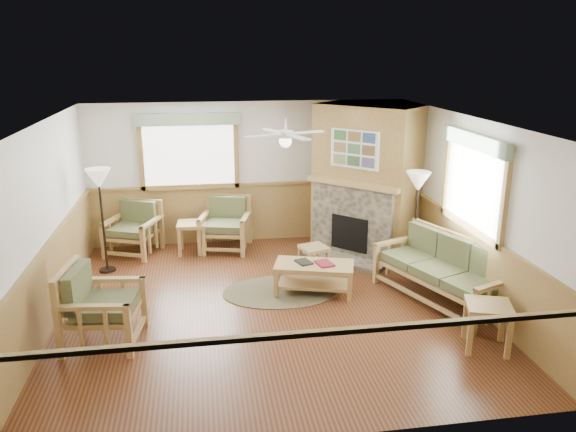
{
  "coord_description": "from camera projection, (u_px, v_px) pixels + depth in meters",
  "views": [
    {
      "loc": [
        -0.91,
        -7.5,
        3.65
      ],
      "look_at": [
        0.4,
        0.7,
        1.15
      ],
      "focal_mm": 35.0,
      "sensor_mm": 36.0,
      "label": 1
    }
  ],
  "objects": [
    {
      "name": "fireplace",
      "position": [
        366.0,
        180.0,
        10.14
      ],
      "size": [
        3.11,
        3.11,
        2.7
      ],
      "primitive_type": null,
      "rotation": [
        0.0,
        0.0,
        -0.79
      ],
      "color": "olive",
      "rests_on": "floor"
    },
    {
      "name": "book_red",
      "position": [
        325.0,
        263.0,
        8.54
      ],
      "size": [
        0.28,
        0.34,
        0.03
      ],
      "primitive_type": "cube",
      "rotation": [
        0.0,
        0.0,
        0.23
      ],
      "color": "maroon",
      "rests_on": "coffee_table"
    },
    {
      "name": "wall_left",
      "position": [
        44.0,
        228.0,
        7.44
      ],
      "size": [
        0.02,
        6.0,
        2.7
      ],
      "primitive_type": "cube",
      "color": "silver",
      "rests_on": "floor"
    },
    {
      "name": "armchair_back_right",
      "position": [
        225.0,
        225.0,
        10.46
      ],
      "size": [
        1.05,
        1.05,
        0.97
      ],
      "primitive_type": null,
      "rotation": [
        0.0,
        0.0,
        -0.26
      ],
      "color": "tan",
      "rests_on": "floor"
    },
    {
      "name": "end_table_chairs",
      "position": [
        192.0,
        238.0,
        10.33
      ],
      "size": [
        0.54,
        0.52,
        0.58
      ],
      "primitive_type": null,
      "rotation": [
        0.0,
        0.0,
        -0.05
      ],
      "color": "tan",
      "rests_on": "floor"
    },
    {
      "name": "braided_rug",
      "position": [
        282.0,
        291.0,
        8.74
      ],
      "size": [
        1.88,
        1.88,
        0.01
      ],
      "primitive_type": "cylinder",
      "rotation": [
        0.0,
        0.0,
        0.02
      ],
      "color": "brown",
      "rests_on": "floor"
    },
    {
      "name": "end_table_sofa",
      "position": [
        487.0,
        326.0,
        7.02
      ],
      "size": [
        0.68,
        0.67,
        0.61
      ],
      "primitive_type": null,
      "rotation": [
        0.0,
        0.0,
        -0.33
      ],
      "color": "tan",
      "rests_on": "floor"
    },
    {
      "name": "window_back",
      "position": [
        187.0,
        112.0,
        10.19
      ],
      "size": [
        1.9,
        0.16,
        1.5
      ],
      "primitive_type": null,
      "color": "white",
      "rests_on": "wall_back"
    },
    {
      "name": "wall_right",
      "position": [
        468.0,
        209.0,
        8.35
      ],
      "size": [
        0.02,
        6.0,
        2.7
      ],
      "primitive_type": "cube",
      "color": "silver",
      "rests_on": "floor"
    },
    {
      "name": "sofa",
      "position": [
        441.0,
        271.0,
        8.31
      ],
      "size": [
        2.26,
        1.57,
        0.96
      ],
      "primitive_type": null,
      "rotation": [
        0.0,
        0.0,
        -1.19
      ],
      "color": "tan",
      "rests_on": "floor"
    },
    {
      "name": "wall_front",
      "position": [
        309.0,
        313.0,
        5.06
      ],
      "size": [
        6.0,
        0.02,
        2.7
      ],
      "primitive_type": "cube",
      "color": "silver",
      "rests_on": "floor"
    },
    {
      "name": "floor",
      "position": [
        269.0,
        305.0,
        8.29
      ],
      "size": [
        6.0,
        6.0,
        0.01
      ],
      "primitive_type": "cube",
      "color": "#572E18",
      "rests_on": "ground"
    },
    {
      "name": "armchair_back_left",
      "position": [
        133.0,
        229.0,
        10.23
      ],
      "size": [
        1.1,
        1.1,
        0.95
      ],
      "primitive_type": null,
      "rotation": [
        0.0,
        0.0,
        -0.38
      ],
      "color": "tan",
      "rests_on": "floor"
    },
    {
      "name": "wall_back",
      "position": [
        248.0,
        173.0,
        10.73
      ],
      "size": [
        6.0,
        0.02,
        2.7
      ],
      "primitive_type": "cube",
      "color": "silver",
      "rests_on": "floor"
    },
    {
      "name": "floor_lamp_right",
      "position": [
        415.0,
        224.0,
        9.19
      ],
      "size": [
        0.53,
        0.53,
        1.76
      ],
      "primitive_type": null,
      "rotation": [
        0.0,
        0.0,
        0.43
      ],
      "color": "black",
      "rests_on": "floor"
    },
    {
      "name": "ceiling",
      "position": [
        267.0,
        121.0,
        7.51
      ],
      "size": [
        6.0,
        6.0,
        0.01
      ],
      "primitive_type": "cube",
      "color": "white",
      "rests_on": "floor"
    },
    {
      "name": "book_dark",
      "position": [
        304.0,
        261.0,
        8.61
      ],
      "size": [
        0.27,
        0.32,
        0.02
      ],
      "primitive_type": "cube",
      "rotation": [
        0.0,
        0.0,
        0.32
      ],
      "color": "black",
      "rests_on": "coffee_table"
    },
    {
      "name": "armchair_left",
      "position": [
        103.0,
        305.0,
        7.13
      ],
      "size": [
        1.03,
        1.03,
        1.02
      ],
      "primitive_type": null,
      "rotation": [
        0.0,
        0.0,
        1.43
      ],
      "color": "tan",
      "rests_on": "floor"
    },
    {
      "name": "floor_lamp_left",
      "position": [
        103.0,
        221.0,
        9.31
      ],
      "size": [
        0.43,
        0.43,
        1.78
      ],
      "primitive_type": null,
      "rotation": [
        0.0,
        0.0,
        -0.07
      ],
      "color": "black",
      "rests_on": "floor"
    },
    {
      "name": "wainscot",
      "position": [
        268.0,
        271.0,
        8.13
      ],
      "size": [
        6.0,
        6.0,
        1.1
      ],
      "primitive_type": null,
      "color": "olive",
      "rests_on": "floor"
    },
    {
      "name": "ceiling_fan",
      "position": [
        285.0,
        121.0,
        7.85
      ],
      "size": [
        1.59,
        1.59,
        0.36
      ],
      "primitive_type": null,
      "rotation": [
        0.0,
        0.0,
        0.35
      ],
      "color": "white",
      "rests_on": "ceiling"
    },
    {
      "name": "footstool",
      "position": [
        314.0,
        257.0,
        9.69
      ],
      "size": [
        0.54,
        0.54,
        0.37
      ],
      "primitive_type": null,
      "rotation": [
        0.0,
        0.0,
        0.32
      ],
      "color": "tan",
      "rests_on": "floor"
    },
    {
      "name": "window_right",
      "position": [
        479.0,
        131.0,
        7.81
      ],
      "size": [
        0.16,
        1.9,
        1.5
      ],
      "primitive_type": null,
      "color": "white",
      "rests_on": "wall_right"
    },
    {
      "name": "coffee_table",
      "position": [
        314.0,
        278.0,
        8.64
      ],
      "size": [
        1.32,
        0.92,
        0.48
      ],
      "primitive_type": null,
      "rotation": [
        0.0,
        0.0,
        -0.29
      ],
      "color": "tan",
      "rests_on": "floor"
    }
  ]
}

